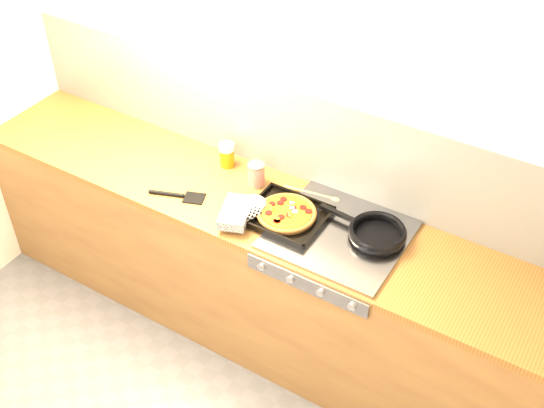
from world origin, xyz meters
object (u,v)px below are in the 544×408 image
Objects in this scene: pizza_on_tray at (273,213)px; tomato_can at (256,174)px; juice_glass at (227,154)px; frying_pan at (376,233)px.

tomato_can is (-0.21, 0.19, 0.02)m from pizza_on_tray.
tomato_can is at bearing -14.73° from juice_glass.
frying_pan is 3.68× the size of tomato_can.
pizza_on_tray is at bearing -29.65° from juice_glass.
juice_glass is at bearing 165.27° from tomato_can.
frying_pan is 0.69m from tomato_can.
pizza_on_tray is at bearing -41.40° from tomato_can.
frying_pan is 0.91m from juice_glass.
tomato_can is (-0.68, 0.06, 0.02)m from frying_pan.
juice_glass reaches higher than pizza_on_tray.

